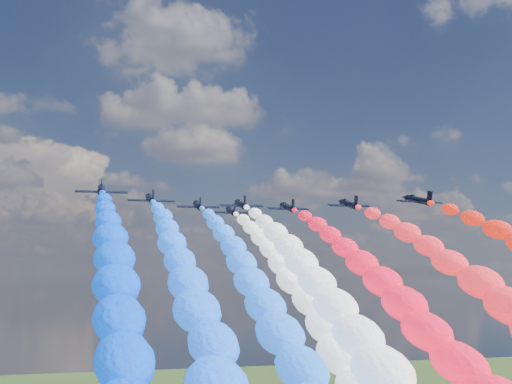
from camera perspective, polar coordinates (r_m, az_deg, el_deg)
name	(u,v)px	position (r m, az deg, el deg)	size (l,w,h in m)	color
jet_0	(101,190)	(126.88, -12.78, 0.16)	(9.27, 12.43, 2.74)	black
trail_0	(116,334)	(73.98, -11.62, -11.50)	(7.27, 101.66, 47.46)	#033CE2
jet_1	(151,199)	(140.22, -8.79, -0.57)	(9.27, 12.43, 2.74)	black
trail_1	(193,323)	(87.77, -5.30, -10.84)	(7.27, 101.66, 47.46)	blue
jet_2	(198,205)	(152.38, -4.87, -1.11)	(9.27, 12.43, 2.74)	black
trail_2	(260,316)	(100.71, 0.30, -10.34)	(7.27, 101.66, 47.46)	blue
jet_3	(241,204)	(149.55, -1.27, -1.03)	(9.27, 12.43, 2.74)	black
trail_3	(327,317)	(98.90, 5.98, -10.37)	(7.27, 101.66, 47.46)	white
jet_4	(231,211)	(166.21, -2.09, -1.60)	(9.27, 12.43, 2.74)	black
trail_4	(301,311)	(115.25, 3.74, -9.87)	(7.27, 101.66, 47.46)	white
jet_5	(287,207)	(156.44, 2.64, -1.28)	(9.27, 12.43, 2.74)	black
trail_5	(392,315)	(107.17, 11.29, -9.99)	(7.27, 101.66, 47.46)	red
jet_6	(349,204)	(150.59, 7.74, -1.01)	(9.27, 12.43, 2.74)	black
trail_6	(495,318)	(103.73, 19.28, -9.86)	(7.27, 101.66, 47.46)	red
jet_7	(418,200)	(144.88, 13.37, -0.66)	(9.27, 12.43, 2.74)	black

